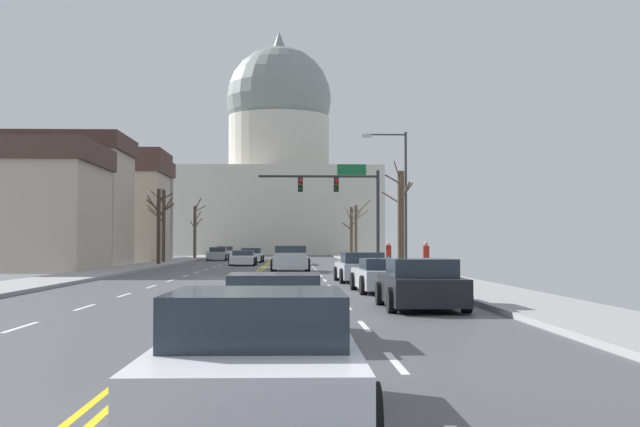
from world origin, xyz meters
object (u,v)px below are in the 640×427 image
Objects in this scene: sedan_oncoming_02 at (218,254)px; signal_gantry at (344,194)px; sedan_near_05 at (274,308)px; sedan_oncoming_03 at (225,253)px; sedan_near_03 at (384,276)px; sedan_near_01 at (358,265)px; sedan_near_02 at (361,268)px; pickup_truck_near_00 at (290,260)px; sedan_near_04 at (421,285)px; pedestrian_00 at (389,254)px; street_lamp_right at (399,188)px; pedestrian_01 at (426,256)px; sedan_oncoming_01 at (251,256)px; sedan_oncoming_00 at (243,258)px; bicycle_parked at (422,270)px; sedan_near_06 at (258,364)px.

signal_gantry is at bearing -68.58° from sedan_oncoming_02.
sedan_near_05 is at bearing -95.41° from signal_gantry.
sedan_near_03 is at bearing -80.42° from sedan_oncoming_03.
sedan_near_02 reaches higher than sedan_near_01.
sedan_oncoming_03 is at bearing 99.88° from pickup_truck_near_00.
sedan_near_05 is (-3.67, -6.56, -0.06)m from sedan_near_04.
sedan_near_05 is at bearing -99.90° from pedestrian_00.
street_lamp_right reaches higher than sedan_oncoming_02.
pedestrian_01 is (14.34, -48.22, 0.43)m from sedan_oncoming_03.
sedan_near_05 is 57.86m from sedan_oncoming_01.
sedan_near_01 is 0.98× the size of sedan_near_03.
sedan_near_04 is at bearing -99.56° from pedestrian_01.
sedan_near_01 is at bearing 86.49° from sedan_near_02.
sedan_oncoming_00 is 26.99m from bicycle_parked.
sedan_oncoming_00 is (-7.03, 40.94, -0.07)m from sedan_near_04.
sedan_near_05 is 1.01× the size of sedan_oncoming_03.
sedan_oncoming_02 is at bearing 101.28° from sedan_near_03.
pickup_truck_near_00 is at bearing -80.12° from sedan_oncoming_03.
sedan_near_04 is at bearing -82.29° from sedan_oncoming_01.
sedan_near_04 reaches higher than sedan_oncoming_00.
pedestrian_01 is at bearing 78.33° from sedan_near_06.
sedan_oncoming_01 is (-6.95, 18.78, -4.31)m from signal_gantry.
sedan_oncoming_00 is 15.32m from pedestrian_00.
sedan_near_05 is 36.10m from pedestrian_00.
pedestrian_01 is at bearing 75.18° from sedan_near_03.
street_lamp_right reaches higher than pedestrian_01.
sedan_oncoming_02 is at bearing 95.40° from sedan_near_06.
sedan_oncoming_03 reaches higher than bicycle_parked.
sedan_oncoming_03 is at bearing 106.56° from pedestrian_01.
street_lamp_right reaches higher than sedan_near_05.
sedan_near_04 is at bearing -90.03° from signal_gantry.
sedan_near_03 is 2.84× the size of pedestrian_00.
sedan_near_01 is 3.64m from pedestrian_01.
sedan_near_05 is (-3.33, -21.24, -0.06)m from sedan_near_02.
sedan_near_05 is 0.97× the size of sedan_near_06.
street_lamp_right is 1.79× the size of sedan_near_05.
street_lamp_right is 16.98m from sedan_near_03.
signal_gantry is at bearing 51.40° from pickup_truck_near_00.
bicycle_parked is at bearing -75.15° from sedan_oncoming_01.
sedan_near_01 is 27.84m from sedan_near_05.
sedan_near_01 is 5.87m from bicycle_parked.
sedan_near_01 is (-2.44, -2.43, -4.15)m from street_lamp_right.
sedan_oncoming_03 reaches higher than sedan_near_01.
sedan_near_01 is 1.02× the size of sedan_oncoming_00.
sedan_oncoming_01 is (-3.25, 57.77, 0.04)m from sedan_near_05.
pickup_truck_near_00 is 1.17× the size of sedan_near_01.
sedan_oncoming_02 is (-10.59, 26.98, -4.31)m from signal_gantry.
pickup_truck_near_00 is 1.17× the size of sedan_near_02.
sedan_oncoming_01 reaches higher than sedan_near_05.
bicycle_parked is at bearing 78.20° from sedan_near_06.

